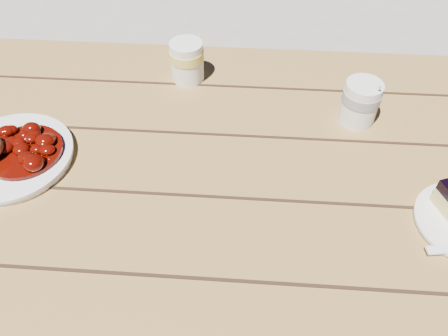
# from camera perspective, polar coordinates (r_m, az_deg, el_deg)

# --- Properties ---
(ground) EXTENTS (60.00, 60.00, 0.00)m
(ground) POSITION_cam_1_polar(r_m,az_deg,el_deg) (1.47, 0.25, -19.76)
(ground) COLOR #9D998E
(ground) RESTS_ON ground
(picnic_table) EXTENTS (2.00, 1.55, 0.75)m
(picnic_table) POSITION_cam_1_polar(r_m,az_deg,el_deg) (0.95, 0.37, -6.13)
(picnic_table) COLOR brown
(picnic_table) RESTS_ON ground
(main_plate) EXTENTS (0.23, 0.23, 0.02)m
(main_plate) POSITION_cam_1_polar(r_m,az_deg,el_deg) (0.92, -26.11, 1.23)
(main_plate) COLOR white
(main_plate) RESTS_ON picnic_table
(goulash_stew) EXTENTS (0.14, 0.14, 0.04)m
(goulash_stew) POSITION_cam_1_polar(r_m,az_deg,el_deg) (0.89, -24.91, 2.66)
(goulash_stew) COLOR #4F0802
(goulash_stew) RESTS_ON main_plate
(coffee_cup) EXTENTS (0.07, 0.07, 0.09)m
(coffee_cup) POSITION_cam_1_polar(r_m,az_deg,el_deg) (0.93, 17.34, 8.16)
(coffee_cup) COLOR white
(coffee_cup) RESTS_ON picnic_table
(second_cup) EXTENTS (0.07, 0.07, 0.09)m
(second_cup) POSITION_cam_1_polar(r_m,az_deg,el_deg) (1.01, -4.85, 13.73)
(second_cup) COLOR white
(second_cup) RESTS_ON picnic_table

